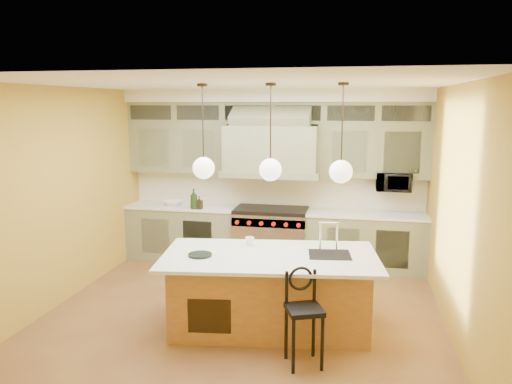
% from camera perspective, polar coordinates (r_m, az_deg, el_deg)
% --- Properties ---
extents(floor, '(5.00, 5.00, 0.00)m').
position_cam_1_polar(floor, '(6.57, -1.59, -13.90)').
color(floor, brown).
rests_on(floor, ground).
extents(ceiling, '(5.00, 5.00, 0.00)m').
position_cam_1_polar(ceiling, '(6.01, -1.72, 12.26)').
color(ceiling, white).
rests_on(ceiling, wall_back).
extents(wall_back, '(5.00, 0.00, 5.00)m').
position_cam_1_polar(wall_back, '(8.55, 2.18, 1.84)').
color(wall_back, '#B28F31').
rests_on(wall_back, ground).
extents(wall_front, '(5.00, 0.00, 5.00)m').
position_cam_1_polar(wall_front, '(3.82, -10.35, -8.67)').
color(wall_front, '#B28F31').
rests_on(wall_front, ground).
extents(wall_left, '(0.00, 5.00, 5.00)m').
position_cam_1_polar(wall_left, '(7.12, -21.63, -0.51)').
color(wall_left, '#B28F31').
rests_on(wall_left, ground).
extents(wall_right, '(0.00, 5.00, 5.00)m').
position_cam_1_polar(wall_right, '(6.08, 21.98, -2.25)').
color(wall_right, '#B28F31').
rests_on(wall_right, ground).
extents(back_cabinetry, '(5.00, 0.77, 2.90)m').
position_cam_1_polar(back_cabinetry, '(8.29, 1.88, 1.44)').
color(back_cabinetry, gray).
rests_on(back_cabinetry, floor).
extents(range, '(1.20, 0.74, 0.96)m').
position_cam_1_polar(range, '(8.40, 1.74, -5.03)').
color(range, silver).
rests_on(range, floor).
extents(kitchen_island, '(2.67, 1.65, 1.35)m').
position_cam_1_polar(kitchen_island, '(6.09, 1.63, -11.10)').
color(kitchen_island, brown).
rests_on(kitchen_island, floor).
extents(counter_stool, '(0.46, 0.46, 1.01)m').
position_cam_1_polar(counter_stool, '(5.27, 5.45, -13.46)').
color(counter_stool, black).
rests_on(counter_stool, floor).
extents(microwave, '(0.54, 0.37, 0.30)m').
position_cam_1_polar(microwave, '(8.21, 15.44, 1.14)').
color(microwave, black).
rests_on(microwave, back_cabinetry).
extents(oil_bottle_a, '(0.13, 0.13, 0.33)m').
position_cam_1_polar(oil_bottle_a, '(8.36, -7.12, -0.80)').
color(oil_bottle_a, '#183414').
rests_on(oil_bottle_a, back_cabinetry).
extents(oil_bottle_b, '(0.11, 0.11, 0.22)m').
position_cam_1_polar(oil_bottle_b, '(8.35, -6.52, -1.22)').
color(oil_bottle_b, black).
rests_on(oil_bottle_b, back_cabinetry).
extents(fruit_bowl, '(0.34, 0.34, 0.08)m').
position_cam_1_polar(fruit_bowl, '(8.75, -9.44, -1.23)').
color(fruit_bowl, white).
rests_on(fruit_bowl, back_cabinetry).
extents(cup, '(0.12, 0.12, 0.11)m').
position_cam_1_polar(cup, '(6.26, -0.72, -5.66)').
color(cup, white).
rests_on(cup, kitchen_island).
extents(pendant_left, '(0.26, 0.26, 1.11)m').
position_cam_1_polar(pendant_left, '(5.92, -6.01, 3.03)').
color(pendant_left, '#2D2319').
rests_on(pendant_left, ceiling).
extents(pendant_center, '(0.26, 0.26, 1.11)m').
position_cam_1_polar(pendant_center, '(5.73, 1.65, 2.85)').
color(pendant_center, '#2D2319').
rests_on(pendant_center, ceiling).
extents(pendant_right, '(0.26, 0.26, 1.11)m').
position_cam_1_polar(pendant_right, '(5.65, 9.68, 2.60)').
color(pendant_right, '#2D2319').
rests_on(pendant_right, ceiling).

